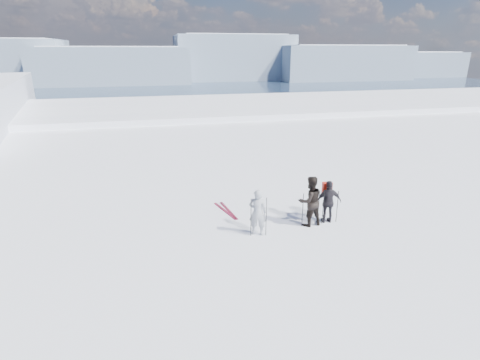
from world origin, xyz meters
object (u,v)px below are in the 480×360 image
Objects in this scene: skier_grey at (258,212)px; skier_pack at (328,202)px; skis_loose at (227,211)px; skier_dark at (310,201)px.

skier_grey is 1.02× the size of skier_pack.
skis_loose is (-3.23, 1.72, -0.74)m from skier_pack.
skier_grey is 2.64m from skier_pack.
skier_dark is 1.16× the size of skier_pack.
skis_loose is (-0.60, 2.04, -0.76)m from skier_grey.
skier_grey is 0.92× the size of skis_loose.
skier_dark reaches higher than skier_pack.
skis_loose is (-2.51, 1.78, -0.86)m from skier_dark.
skier_pack is 3.73m from skis_loose.
skier_pack reaches higher than skis_loose.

